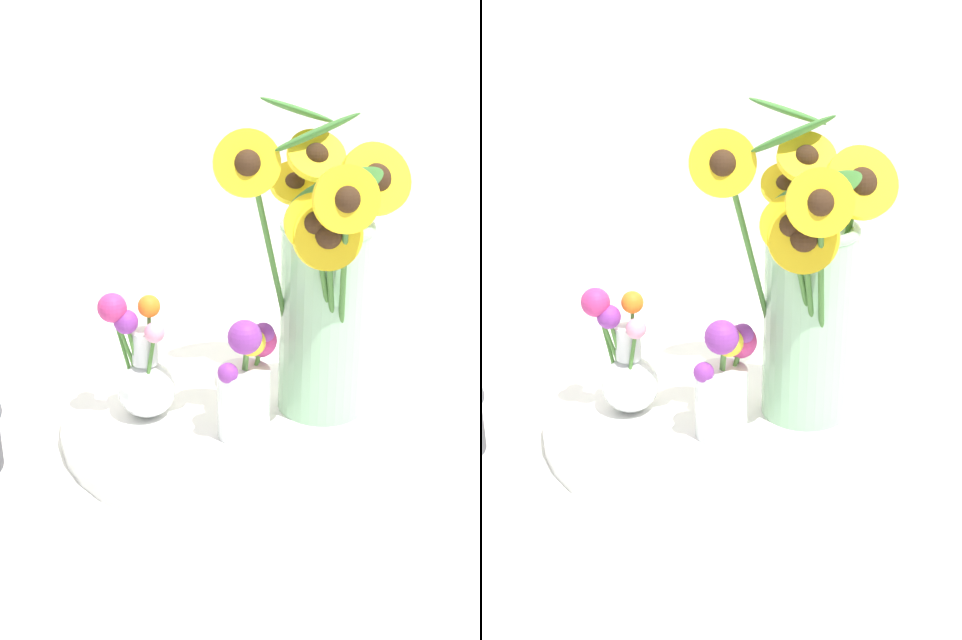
# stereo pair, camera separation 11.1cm
# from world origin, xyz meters

# --- Properties ---
(ground_plane) EXTENTS (6.00, 6.00, 0.00)m
(ground_plane) POSITION_xyz_m (0.00, 0.00, 0.00)
(ground_plane) COLOR silver
(serving_tray) EXTENTS (0.46, 0.46, 0.02)m
(serving_tray) POSITION_xyz_m (0.01, 0.03, 0.01)
(serving_tray) COLOR white
(serving_tray) RESTS_ON ground_plane
(mason_jar_sunflowers) EXTENTS (0.27, 0.24, 0.41)m
(mason_jar_sunflowers) POSITION_xyz_m (0.11, 0.02, 0.18)
(mason_jar_sunflowers) COLOR #99CC9E
(mason_jar_sunflowers) RESTS_ON serving_tray
(vase_small_center) EXTENTS (0.08, 0.07, 0.16)m
(vase_small_center) POSITION_xyz_m (0.00, -0.02, 0.09)
(vase_small_center) COLOR white
(vase_small_center) RESTS_ON serving_tray
(vase_bulb_right) EXTENTS (0.09, 0.08, 0.18)m
(vase_bulb_right) POSITION_xyz_m (-0.11, 0.05, 0.09)
(vase_bulb_right) COLOR white
(vase_bulb_right) RESTS_ON serving_tray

